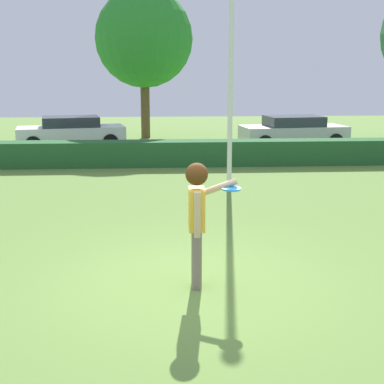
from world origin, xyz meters
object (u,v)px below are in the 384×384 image
at_px(frisbee, 231,189).
at_px(parked_car_white, 71,131).
at_px(person, 197,211).
at_px(lamppost, 231,53).
at_px(parked_car_silver, 293,130).
at_px(oak_tree, 144,39).

xyz_separation_m(frisbee, parked_car_white, (-4.48, 14.62, -0.70)).
xyz_separation_m(person, lamppost, (1.27, 6.18, 2.32)).
bearing_deg(person, parked_car_white, 105.15).
relative_size(frisbee, parked_car_silver, 0.06).
bearing_deg(parked_car_silver, frisbee, -107.49).
bearing_deg(lamppost, oak_tree, 101.28).
xyz_separation_m(frisbee, oak_tree, (-1.56, 17.79, 3.07)).
bearing_deg(parked_car_white, lamppost, -58.46).
height_order(parked_car_white, parked_car_silver, same).
xyz_separation_m(person, frisbee, (0.48, 0.13, 0.27)).
xyz_separation_m(person, parked_car_silver, (4.99, 14.42, -0.42)).
height_order(frisbee, parked_car_white, frisbee).
distance_m(frisbee, parked_car_white, 15.31).
bearing_deg(frisbee, oak_tree, 95.00).
bearing_deg(parked_car_silver, parked_car_white, 177.90).
height_order(lamppost, oak_tree, oak_tree).
relative_size(person, frisbee, 6.48).
height_order(lamppost, parked_car_silver, lamppost).
height_order(lamppost, parked_car_white, lamppost).
bearing_deg(frisbee, parked_car_white, 107.03).
relative_size(frisbee, parked_car_white, 0.06).
relative_size(lamppost, parked_car_white, 1.40).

